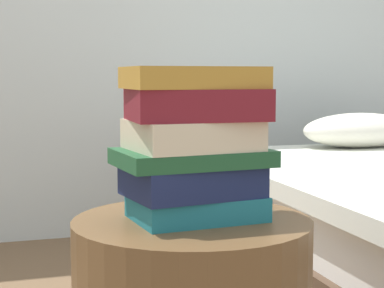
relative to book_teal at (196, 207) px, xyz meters
The scene contains 6 objects.
book_teal is the anchor object (origin of this frame).
book_navy 0.05m from the book_teal, behind, with size 0.24×0.18×0.06m, color #19234C.
book_forest 0.10m from the book_teal, behind, with size 0.28×0.19×0.03m, color #1E512D.
book_cream 0.14m from the book_teal, behind, with size 0.23×0.18×0.06m, color beige.
book_maroon 0.20m from the book_teal, 102.08° to the right, with size 0.25×0.17×0.06m, color maroon.
book_ochre 0.25m from the book_teal, 138.28° to the right, with size 0.25×0.17×0.04m, color #B7842D.
Camera 1 is at (-0.37, -1.17, 0.79)m, focal length 60.28 mm.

